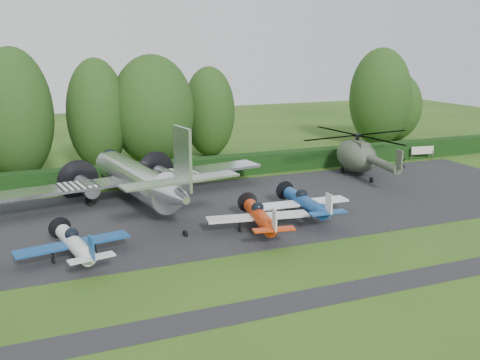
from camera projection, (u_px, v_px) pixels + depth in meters
name	position (u px, v px, depth m)	size (l,w,h in m)	color
ground	(209.00, 266.00, 31.95)	(160.00, 160.00, 0.00)	#244A14
apron	(167.00, 217.00, 40.95)	(70.00, 18.00, 0.01)	black
taxiway_verge	(247.00, 311.00, 26.56)	(70.00, 2.00, 0.00)	black
hedgerow	(138.00, 184.00, 50.84)	(90.00, 1.60, 2.00)	black
transport_plane	(136.00, 179.00, 43.78)	(24.64, 18.90, 7.90)	silver
light_plane_white	(75.00, 244.00, 32.51)	(6.96, 7.32, 2.68)	silver
light_plane_orange	(260.00, 216.00, 37.45)	(7.33, 7.71, 2.82)	#BD300B
light_plane_blue	(305.00, 202.00, 40.75)	(7.45, 7.83, 2.86)	navy
helicopter	(357.00, 153.00, 53.87)	(12.96, 15.17, 4.17)	#394232
sign_board	(422.00, 151.00, 61.00)	(2.84, 0.11, 1.60)	#3F3326
tree_0	(15.00, 115.00, 51.01)	(7.10, 7.10, 12.77)	black
tree_2	(209.00, 112.00, 62.34)	(6.01, 6.01, 10.48)	black
tree_4	(380.00, 97.00, 68.98)	(7.90, 7.90, 12.54)	black
tree_7	(395.00, 106.00, 73.07)	(7.14, 7.14, 9.31)	black
tree_8	(153.00, 111.00, 57.28)	(8.87, 8.87, 11.93)	black
tree_9	(97.00, 115.00, 55.47)	(6.25, 6.25, 11.62)	black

